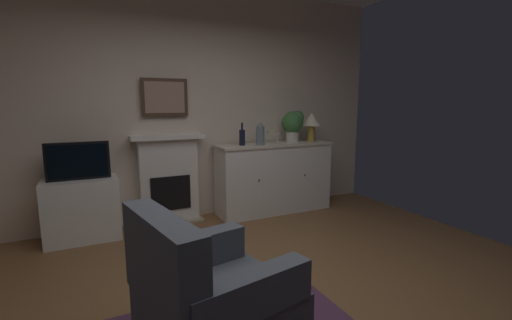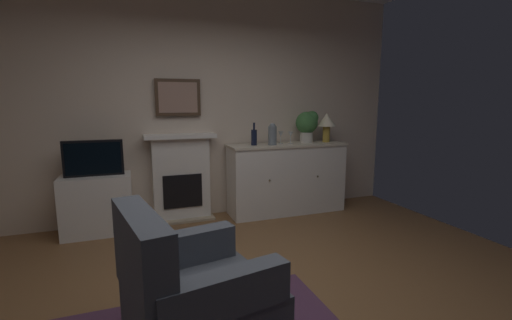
% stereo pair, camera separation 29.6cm
% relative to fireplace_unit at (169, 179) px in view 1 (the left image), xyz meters
% --- Properties ---
extents(ground_plane, '(5.52, 4.70, 0.10)m').
position_rel_fireplace_unit_xyz_m(ground_plane, '(0.29, -2.19, -0.60)').
color(ground_plane, brown).
rests_on(ground_plane, ground).
extents(wall_rear, '(5.52, 0.06, 2.92)m').
position_rel_fireplace_unit_xyz_m(wall_rear, '(0.29, 0.13, 0.91)').
color(wall_rear, beige).
rests_on(wall_rear, ground_plane).
extents(fireplace_unit, '(0.87, 0.30, 1.10)m').
position_rel_fireplace_unit_xyz_m(fireplace_unit, '(0.00, 0.00, 0.00)').
color(fireplace_unit, white).
rests_on(fireplace_unit, ground_plane).
extents(framed_picture, '(0.55, 0.04, 0.45)m').
position_rel_fireplace_unit_xyz_m(framed_picture, '(0.00, 0.05, 1.00)').
color(framed_picture, '#473323').
extents(sideboard_cabinet, '(1.60, 0.49, 0.94)m').
position_rel_fireplace_unit_xyz_m(sideboard_cabinet, '(1.38, -0.18, -0.08)').
color(sideboard_cabinet, white).
rests_on(sideboard_cabinet, ground_plane).
extents(table_lamp, '(0.26, 0.26, 0.40)m').
position_rel_fireplace_unit_xyz_m(table_lamp, '(1.98, -0.18, 0.67)').
color(table_lamp, '#B79338').
rests_on(table_lamp, sideboard_cabinet).
extents(wine_bottle, '(0.08, 0.08, 0.29)m').
position_rel_fireplace_unit_xyz_m(wine_bottle, '(0.91, -0.18, 0.50)').
color(wine_bottle, black).
rests_on(wine_bottle, sideboard_cabinet).
extents(wine_glass_left, '(0.07, 0.07, 0.16)m').
position_rel_fireplace_unit_xyz_m(wine_glass_left, '(1.31, -0.14, 0.52)').
color(wine_glass_left, silver).
rests_on(wine_glass_left, sideboard_cabinet).
extents(wine_glass_center, '(0.07, 0.07, 0.16)m').
position_rel_fireplace_unit_xyz_m(wine_glass_center, '(1.42, -0.21, 0.52)').
color(wine_glass_center, silver).
rests_on(wine_glass_center, sideboard_cabinet).
extents(vase_decorative, '(0.11, 0.11, 0.28)m').
position_rel_fireplace_unit_xyz_m(vase_decorative, '(1.15, -0.23, 0.53)').
color(vase_decorative, slate).
rests_on(vase_decorative, sideboard_cabinet).
extents(tv_cabinet, '(0.75, 0.42, 0.68)m').
position_rel_fireplace_unit_xyz_m(tv_cabinet, '(-0.97, -0.16, -0.21)').
color(tv_cabinet, white).
rests_on(tv_cabinet, ground_plane).
extents(tv_set, '(0.62, 0.07, 0.40)m').
position_rel_fireplace_unit_xyz_m(tv_set, '(-0.97, -0.19, 0.33)').
color(tv_set, black).
rests_on(tv_set, tv_cabinet).
extents(potted_plant_small, '(0.30, 0.30, 0.43)m').
position_rel_fireplace_unit_xyz_m(potted_plant_small, '(1.71, -0.13, 0.65)').
color(potted_plant_small, beige).
rests_on(potted_plant_small, sideboard_cabinet).
extents(armchair, '(0.94, 0.90, 0.92)m').
position_rel_fireplace_unit_xyz_m(armchair, '(-0.30, -2.47, -0.17)').
color(armchair, '#474C56').
rests_on(armchair, ground_plane).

